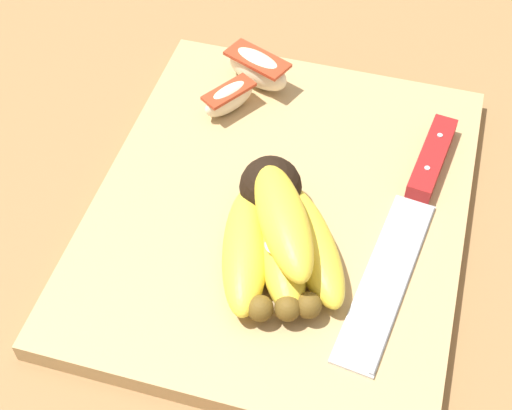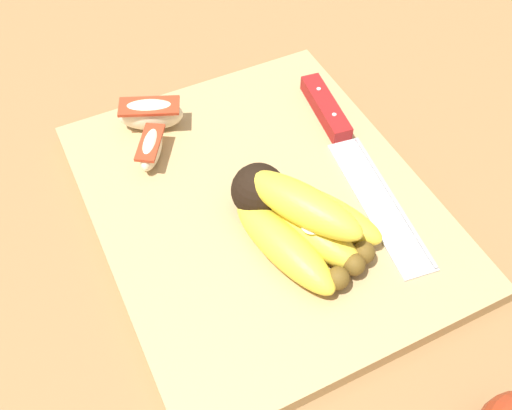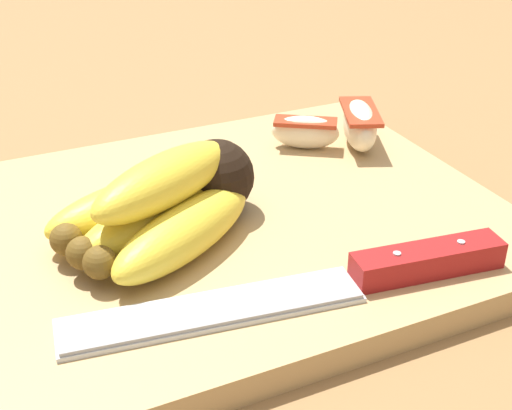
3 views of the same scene
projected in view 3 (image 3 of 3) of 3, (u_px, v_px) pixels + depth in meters
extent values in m
plane|color=olive|center=(218.00, 252.00, 0.51)|extent=(6.00, 6.00, 0.00)
cube|color=tan|center=(231.00, 225.00, 0.52)|extent=(0.39, 0.32, 0.02)
sphere|color=black|center=(217.00, 176.00, 0.51)|extent=(0.05, 0.05, 0.05)
ellipsoid|color=yellow|center=(133.00, 205.00, 0.49)|extent=(0.14, 0.07, 0.03)
sphere|color=brown|center=(67.00, 242.00, 0.45)|extent=(0.02, 0.02, 0.02)
ellipsoid|color=yellow|center=(158.00, 218.00, 0.48)|extent=(0.14, 0.08, 0.03)
sphere|color=brown|center=(83.00, 253.00, 0.44)|extent=(0.02, 0.02, 0.02)
ellipsoid|color=yellow|center=(184.00, 232.00, 0.46)|extent=(0.13, 0.10, 0.03)
sphere|color=brown|center=(100.00, 262.00, 0.43)|extent=(0.02, 0.02, 0.02)
ellipsoid|color=yellow|center=(163.00, 178.00, 0.47)|extent=(0.13, 0.10, 0.04)
cylinder|color=white|center=(141.00, 201.00, 0.46)|extent=(0.02, 0.02, 0.00)
cube|color=silver|center=(213.00, 311.00, 0.41)|extent=(0.18, 0.06, 0.00)
cube|color=#99999E|center=(219.00, 323.00, 0.40)|extent=(0.18, 0.03, 0.00)
cube|color=maroon|center=(428.00, 260.00, 0.45)|extent=(0.10, 0.03, 0.02)
cylinder|color=#B2B2B7|center=(461.00, 242.00, 0.45)|extent=(0.01, 0.01, 0.00)
cylinder|color=#B2B2B7|center=(397.00, 253.00, 0.44)|extent=(0.01, 0.01, 0.00)
ellipsoid|color=#F4E5C1|center=(305.00, 132.00, 0.61)|extent=(0.06, 0.05, 0.03)
cube|color=#B2381E|center=(306.00, 122.00, 0.61)|extent=(0.06, 0.05, 0.00)
ellipsoid|color=#F4E5C1|center=(360.00, 125.00, 0.61)|extent=(0.05, 0.08, 0.04)
cube|color=#B2381E|center=(361.00, 112.00, 0.61)|extent=(0.05, 0.07, 0.00)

